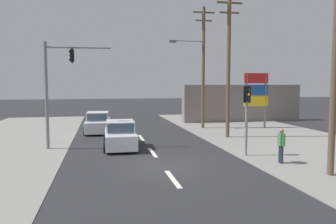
# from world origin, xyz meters

# --- Properties ---
(ground_plane) EXTENTS (140.00, 140.00, 0.00)m
(ground_plane) POSITION_xyz_m (0.00, 0.00, 0.00)
(ground_plane) COLOR #28282B
(lane_dash_near) EXTENTS (0.20, 2.40, 0.01)m
(lane_dash_near) POSITION_xyz_m (0.00, -2.00, 0.00)
(lane_dash_near) COLOR silver
(lane_dash_near) RESTS_ON ground
(lane_dash_mid) EXTENTS (0.20, 2.40, 0.01)m
(lane_dash_mid) POSITION_xyz_m (0.00, 3.00, 0.00)
(lane_dash_mid) COLOR silver
(lane_dash_mid) RESTS_ON ground
(lane_dash_far) EXTENTS (0.20, 2.40, 0.01)m
(lane_dash_far) POSITION_xyz_m (0.00, 8.00, 0.00)
(lane_dash_far) COLOR silver
(lane_dash_far) RESTS_ON ground
(kerb_right_verge) EXTENTS (10.00, 44.00, 0.02)m
(kerb_right_verge) POSITION_xyz_m (9.00, 2.00, 0.01)
(kerb_right_verge) COLOR gray
(kerb_right_verge) RESTS_ON ground
(utility_pole_foreground_right) EXTENTS (3.78, 0.41, 10.82)m
(utility_pole_foreground_right) POSITION_xyz_m (6.17, -2.81, 5.78)
(utility_pole_foreground_right) COLOR brown
(utility_pole_foreground_right) RESTS_ON ground
(utility_pole_midground_right) EXTENTS (1.80, 0.26, 9.53)m
(utility_pole_midground_right) POSITION_xyz_m (5.85, 6.95, 5.00)
(utility_pole_midground_right) COLOR brown
(utility_pole_midground_right) RESTS_ON ground
(utility_pole_background_right) EXTENTS (3.78, 0.34, 9.92)m
(utility_pole_background_right) POSITION_xyz_m (5.51, 11.86, 5.32)
(utility_pole_background_right) COLOR brown
(utility_pole_background_right) RESTS_ON ground
(traffic_signal_mast) EXTENTS (3.69, 0.44, 6.00)m
(traffic_signal_mast) POSITION_xyz_m (-5.10, 5.14, 3.83)
(traffic_signal_mast) COLOR slate
(traffic_signal_mast) RESTS_ON ground
(pedestal_signal_right_kerb) EXTENTS (0.44, 0.31, 3.56)m
(pedestal_signal_right_kerb) POSITION_xyz_m (4.55, 1.24, 2.42)
(pedestal_signal_right_kerb) COLOR slate
(pedestal_signal_right_kerb) RESTS_ON ground
(shopping_plaza_sign) EXTENTS (2.10, 0.16, 4.60)m
(shopping_plaza_sign) POSITION_xyz_m (9.97, 11.06, 2.98)
(shopping_plaza_sign) COLOR slate
(shopping_plaza_sign) RESTS_ON ground
(shopfront_wall_far) EXTENTS (12.00, 1.00, 3.60)m
(shopfront_wall_far) POSITION_xyz_m (11.00, 16.00, 1.80)
(shopfront_wall_far) COLOR gray
(shopfront_wall_far) RESTS_ON ground
(sedan_oncoming_near) EXTENTS (1.95, 4.27, 1.56)m
(sedan_oncoming_near) POSITION_xyz_m (-1.61, 4.80, 0.70)
(sedan_oncoming_near) COLOR silver
(sedan_oncoming_near) RESTS_ON ground
(sedan_receding_far) EXTENTS (2.07, 4.32, 1.56)m
(sedan_receding_far) POSITION_xyz_m (-2.91, 11.18, 0.70)
(sedan_receding_far) COLOR silver
(sedan_receding_far) RESTS_ON ground
(pedestrian_at_kerb) EXTENTS (0.26, 0.56, 1.63)m
(pedestrian_at_kerb) POSITION_xyz_m (5.42, -0.59, 0.93)
(pedestrian_at_kerb) COLOR #232838
(pedestrian_at_kerb) RESTS_ON ground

